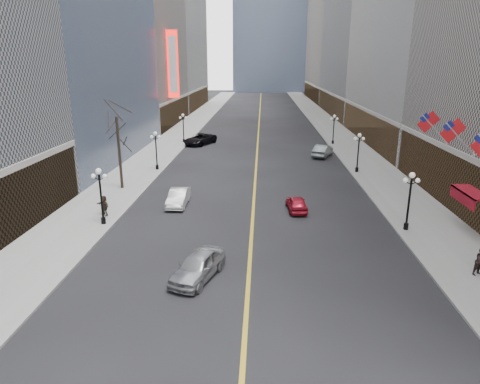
# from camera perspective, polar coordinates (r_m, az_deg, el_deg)

# --- Properties ---
(sidewalk_east) EXTENTS (6.00, 230.00, 0.15)m
(sidewalk_east) POSITION_cam_1_polar(r_m,az_deg,el_deg) (73.43, 13.48, 6.79)
(sidewalk_east) COLOR gray
(sidewalk_east) RESTS_ON ground
(sidewalk_west) EXTENTS (6.00, 230.00, 0.15)m
(sidewalk_west) POSITION_cam_1_polar(r_m,az_deg,el_deg) (73.69, -8.63, 7.10)
(sidewalk_west) COLOR gray
(sidewalk_west) RESTS_ON ground
(lane_line) EXTENTS (0.25, 200.00, 0.02)m
(lane_line) POSITION_cam_1_polar(r_m,az_deg,el_deg) (82.09, 2.49, 8.22)
(lane_line) COLOR gold
(lane_line) RESTS_ON ground
(bldg_east_c) EXTENTS (26.60, 40.60, 48.80)m
(bldg_east_c) POSITION_cam_1_polar(r_m,az_deg,el_deg) (111.67, 19.60, 22.08)
(bldg_east_c) COLOR gray
(bldg_east_c) RESTS_ON ground
(bldg_east_d) EXTENTS (26.60, 46.60, 62.80)m
(bldg_east_d) POSITION_cam_1_polar(r_m,az_deg,el_deg) (154.10, 15.15, 23.40)
(bldg_east_d) COLOR #A09485
(bldg_east_d) RESTS_ON ground
(streetlamp_east_1) EXTENTS (1.26, 0.44, 4.52)m
(streetlamp_east_1) POSITION_cam_1_polar(r_m,az_deg,el_deg) (34.42, 21.70, -0.39)
(streetlamp_east_1) COLOR black
(streetlamp_east_1) RESTS_ON sidewalk_east
(streetlamp_east_2) EXTENTS (1.26, 0.44, 4.52)m
(streetlamp_east_2) POSITION_cam_1_polar(r_m,az_deg,el_deg) (51.28, 15.52, 5.61)
(streetlamp_east_2) COLOR black
(streetlamp_east_2) RESTS_ON sidewalk_east
(streetlamp_east_3) EXTENTS (1.26, 0.44, 4.52)m
(streetlamp_east_3) POSITION_cam_1_polar(r_m,az_deg,el_deg) (68.73, 12.40, 8.58)
(streetlamp_east_3) COLOR black
(streetlamp_east_3) RESTS_ON sidewalk_east
(streetlamp_west_1) EXTENTS (1.26, 0.44, 4.52)m
(streetlamp_west_1) POSITION_cam_1_polar(r_m,az_deg,el_deg) (34.88, -18.11, 0.20)
(streetlamp_west_1) COLOR black
(streetlamp_west_1) RESTS_ON sidewalk_west
(streetlamp_west_2) EXTENTS (1.26, 0.44, 4.52)m
(streetlamp_west_2) POSITION_cam_1_polar(r_m,az_deg,el_deg) (51.59, -11.14, 5.97)
(streetlamp_west_2) COLOR black
(streetlamp_west_2) RESTS_ON sidewalk_west
(streetlamp_west_3) EXTENTS (1.26, 0.44, 4.52)m
(streetlamp_west_3) POSITION_cam_1_polar(r_m,az_deg,el_deg) (68.96, -7.57, 8.85)
(streetlamp_west_3) COLOR black
(streetlamp_west_3) RESTS_ON sidewalk_west
(flag_4) EXTENTS (2.87, 0.12, 2.87)m
(flag_4) POSITION_cam_1_polar(r_m,az_deg,el_deg) (36.60, 26.73, 7.05)
(flag_4) COLOR #B2B2B7
(flag_4) RESTS_ON ground
(flag_5) EXTENTS (2.87, 0.12, 2.87)m
(flag_5) POSITION_cam_1_polar(r_m,az_deg,el_deg) (41.18, 24.03, 8.30)
(flag_5) COLOR #B2B2B7
(flag_5) RESTS_ON ground
(awning_c) EXTENTS (1.40, 4.00, 0.93)m
(awning_c) POSITION_cam_1_polar(r_m,az_deg,el_deg) (36.00, 28.22, -0.20)
(awning_c) COLOR maroon
(awning_c) RESTS_ON ground
(theatre_marquee) EXTENTS (2.00, 0.55, 12.00)m
(theatre_marquee) POSITION_cam_1_polar(r_m,az_deg,el_deg) (82.81, -8.93, 16.45)
(theatre_marquee) COLOR red
(theatre_marquee) RESTS_ON ground
(tree_west_far) EXTENTS (3.60, 3.60, 7.92)m
(tree_west_far) POSITION_cam_1_polar(r_m,az_deg,el_deg) (43.96, -16.04, 8.18)
(tree_west_far) COLOR #2D231C
(tree_west_far) RESTS_ON sidewalk_west
(car_nb_near) EXTENTS (3.37, 5.15, 1.63)m
(car_nb_near) POSITION_cam_1_polar(r_m,az_deg,el_deg) (25.96, -5.63, -9.76)
(car_nb_near) COLOR #9EA1A5
(car_nb_near) RESTS_ON ground
(car_nb_mid) EXTENTS (1.59, 4.48, 1.47)m
(car_nb_mid) POSITION_cam_1_polar(r_m,az_deg,el_deg) (38.96, -8.22, -0.72)
(car_nb_mid) COLOR silver
(car_nb_mid) RESTS_ON ground
(car_nb_far) EXTENTS (5.18, 6.80, 1.72)m
(car_nb_far) POSITION_cam_1_polar(r_m,az_deg,el_deg) (67.82, -5.32, 7.04)
(car_nb_far) COLOR black
(car_nb_far) RESTS_ON ground
(car_sb_mid) EXTENTS (1.85, 3.99, 1.32)m
(car_sb_mid) POSITION_cam_1_polar(r_m,az_deg,el_deg) (37.50, 7.56, -1.52)
(car_sb_mid) COLOR maroon
(car_sb_mid) RESTS_ON ground
(car_sb_far) EXTENTS (3.52, 5.38, 1.67)m
(car_sb_far) POSITION_cam_1_polar(r_m,az_deg,el_deg) (59.77, 10.97, 5.44)
(car_sb_far) COLOR #555C5E
(car_sb_far) RESTS_ON ground
(ped_west_far) EXTENTS (1.54, 1.33, 1.71)m
(ped_west_far) POSITION_cam_1_polar(r_m,az_deg,el_deg) (37.35, -17.67, -1.72)
(ped_west_far) COLOR #2F241A
(ped_west_far) RESTS_ON sidewalk_west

